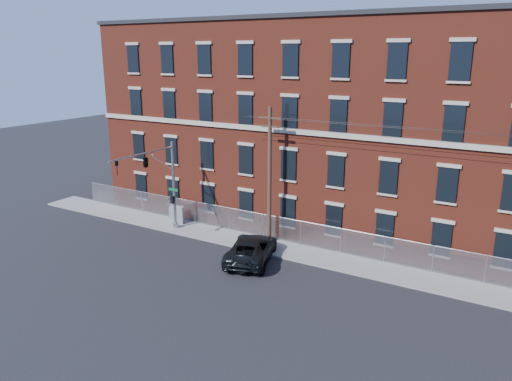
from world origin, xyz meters
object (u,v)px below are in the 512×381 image
(utility_pole_near, at_px, (270,174))
(utility_cabinet, at_px, (177,215))
(pickup_truck, at_px, (251,249))
(traffic_signal_mast, at_px, (153,169))

(utility_pole_near, xyz_separation_m, utility_cabinet, (-8.58, -0.22, -4.51))
(pickup_truck, bearing_deg, utility_cabinet, -36.49)
(utility_pole_near, height_order, utility_cabinet, utility_pole_near)
(traffic_signal_mast, relative_size, utility_pole_near, 0.70)
(traffic_signal_mast, xyz_separation_m, pickup_truck, (8.47, 0.07, -4.56))
(utility_pole_near, relative_size, utility_cabinet, 7.06)
(pickup_truck, distance_m, utility_cabinet, 9.57)
(traffic_signal_mast, relative_size, utility_cabinet, 4.94)
(traffic_signal_mast, bearing_deg, utility_cabinet, 100.30)
(utility_pole_near, xyz_separation_m, pickup_truck, (0.47, -3.35, -4.51))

